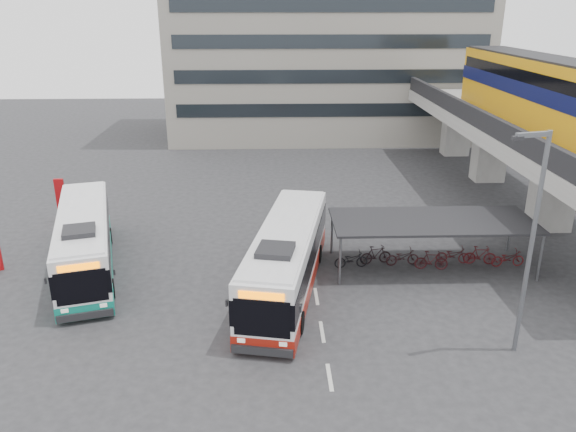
{
  "coord_description": "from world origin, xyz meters",
  "views": [
    {
      "loc": [
        0.46,
        -22.74,
        12.45
      ],
      "look_at": [
        1.37,
        5.23,
        2.0
      ],
      "focal_mm": 35.0,
      "sensor_mm": 36.0,
      "label": 1
    }
  ],
  "objects_px": {
    "pedestrian": "(253,268)",
    "lamp_post": "(531,233)",
    "bus_teal": "(85,241)",
    "bus_main": "(287,259)"
  },
  "relations": [
    {
      "from": "bus_teal",
      "to": "bus_main",
      "type": "bearing_deg",
      "value": -29.76
    },
    {
      "from": "bus_teal",
      "to": "pedestrian",
      "type": "xyz_separation_m",
      "value": [
        8.39,
        -2.15,
        -0.57
      ]
    },
    {
      "from": "bus_main",
      "to": "bus_teal",
      "type": "xyz_separation_m",
      "value": [
        -9.98,
        2.51,
        -0.06
      ]
    },
    {
      "from": "pedestrian",
      "to": "lamp_post",
      "type": "height_order",
      "value": "lamp_post"
    },
    {
      "from": "pedestrian",
      "to": "lamp_post",
      "type": "bearing_deg",
      "value": -109.82
    },
    {
      "from": "bus_main",
      "to": "pedestrian",
      "type": "height_order",
      "value": "bus_main"
    },
    {
      "from": "bus_main",
      "to": "pedestrian",
      "type": "distance_m",
      "value": 1.75
    },
    {
      "from": "bus_teal",
      "to": "lamp_post",
      "type": "height_order",
      "value": "lamp_post"
    },
    {
      "from": "bus_teal",
      "to": "lamp_post",
      "type": "relative_size",
      "value": 1.3
    },
    {
      "from": "pedestrian",
      "to": "lamp_post",
      "type": "relative_size",
      "value": 0.22
    }
  ]
}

